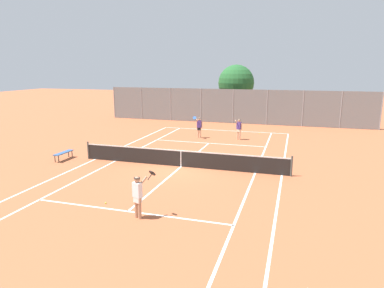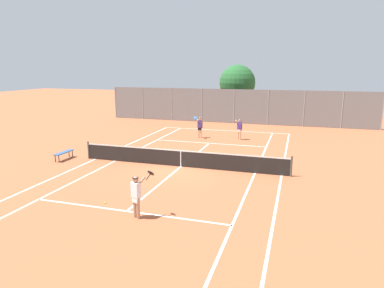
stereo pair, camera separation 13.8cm
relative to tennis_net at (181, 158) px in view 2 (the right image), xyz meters
name	(u,v)px [view 2 (the right image)]	position (x,y,z in m)	size (l,w,h in m)	color
ground_plane	(181,167)	(0.00, 0.00, -0.51)	(120.00, 120.00, 0.00)	#B25B38
court_line_markings	(181,167)	(0.00, 0.00, -0.51)	(11.10, 23.90, 0.01)	white
tennis_net	(181,158)	(0.00, 0.00, 0.00)	(12.00, 0.10, 1.07)	#474C47
player_near_side	(136,194)	(0.65, -6.81, 0.42)	(0.85, 0.68, 1.77)	tan
player_far_left	(200,126)	(-1.23, 8.13, 0.42)	(0.63, 0.76, 1.77)	#D8A884
player_far_right	(239,128)	(1.89, 8.32, 0.40)	(0.53, 0.47, 1.60)	#D8A884
loose_tennis_ball_0	(105,203)	(-1.22, -5.98, -0.48)	(0.07, 0.07, 0.07)	#D1DB33
loose_tennis_ball_1	(260,134)	(3.20, 11.21, -0.48)	(0.07, 0.07, 0.07)	#D1DB33
courtside_bench	(64,153)	(-7.26, -0.63, -0.10)	(0.36, 1.50, 0.47)	#33598C
back_fence	(234,106)	(0.00, 16.20, 1.19)	(26.58, 0.08, 3.40)	gray
tree_behind_left	(237,84)	(-0.46, 19.96, 3.21)	(3.88, 3.88, 5.78)	brown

